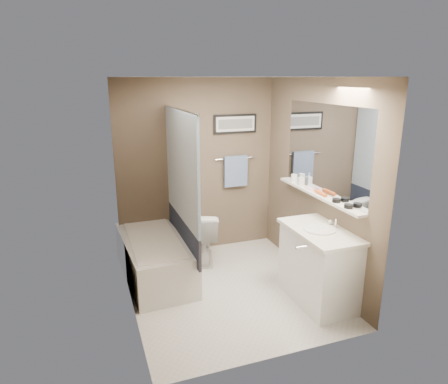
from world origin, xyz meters
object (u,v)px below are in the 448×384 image
object	(u,v)px
glass_jar	(294,178)
soap_bottle	(301,179)
toilet	(203,236)
candle_bowl_far	(336,200)
candle_bowl_near	(348,206)
bathtub	(155,258)
vanity	(318,267)
hair_brush_front	(321,193)

from	to	relation	value
glass_jar	soap_bottle	size ratio (longest dim) A/B	0.69
toilet	soap_bottle	world-z (taller)	soap_bottle
candle_bowl_far	soap_bottle	xyz separation A→B (m)	(0.00, 0.74, 0.05)
toilet	candle_bowl_near	world-z (taller)	candle_bowl_near
toilet	candle_bowl_far	bearing A→B (deg)	143.96
bathtub	vanity	bearing A→B (deg)	-38.79
vanity	candle_bowl_far	bearing A→B (deg)	9.59
bathtub	toilet	xyz separation A→B (m)	(0.71, 0.26, 0.10)
bathtub	candle_bowl_near	world-z (taller)	candle_bowl_near
glass_jar	hair_brush_front	bearing A→B (deg)	-90.00
candle_bowl_far	hair_brush_front	bearing A→B (deg)	90.00
glass_jar	soap_bottle	bearing A→B (deg)	-90.00
glass_jar	toilet	bearing A→B (deg)	156.71
hair_brush_front	soap_bottle	size ratio (longest dim) A/B	1.52
candle_bowl_far	hair_brush_front	world-z (taller)	hair_brush_front
soap_bottle	glass_jar	bearing A→B (deg)	90.00
glass_jar	candle_bowl_near	bearing A→B (deg)	-90.00
bathtub	hair_brush_front	world-z (taller)	hair_brush_front
vanity	glass_jar	xyz separation A→B (m)	(0.19, 0.94, 0.77)
candle_bowl_far	glass_jar	world-z (taller)	glass_jar
toilet	candle_bowl_near	size ratio (longest dim) A/B	7.77
hair_brush_front	vanity	bearing A→B (deg)	-119.20
bathtub	candle_bowl_far	world-z (taller)	candle_bowl_far
bathtub	soap_bottle	bearing A→B (deg)	-14.82
hair_brush_front	candle_bowl_near	bearing A→B (deg)	-90.00
toilet	vanity	distance (m)	1.67
hair_brush_front	glass_jar	distance (m)	0.61
candle_bowl_far	hair_brush_front	size ratio (longest dim) A/B	0.41
toilet	vanity	world-z (taller)	vanity
toilet	soap_bottle	bearing A→B (deg)	165.60
toilet	candle_bowl_far	world-z (taller)	candle_bowl_far
candle_bowl_far	bathtub	bearing A→B (deg)	148.16
candle_bowl_near	soap_bottle	xyz separation A→B (m)	(0.00, 0.95, 0.05)
bathtub	candle_bowl_far	distance (m)	2.28
candle_bowl_near	soap_bottle	bearing A→B (deg)	90.00
vanity	candle_bowl_near	bearing A→B (deg)	-44.10
toilet	glass_jar	xyz separation A→B (m)	(1.08, -0.46, 0.82)
toilet	candle_bowl_far	distance (m)	1.91
candle_bowl_near	soap_bottle	distance (m)	0.95
vanity	candle_bowl_near	world-z (taller)	candle_bowl_near
candle_bowl_far	hair_brush_front	xyz separation A→B (m)	(0.00, 0.30, 0.00)
vanity	hair_brush_front	bearing A→B (deg)	60.23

